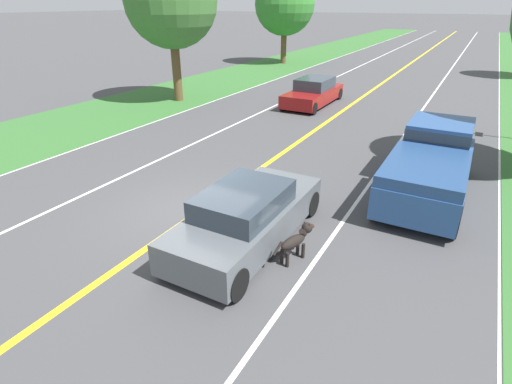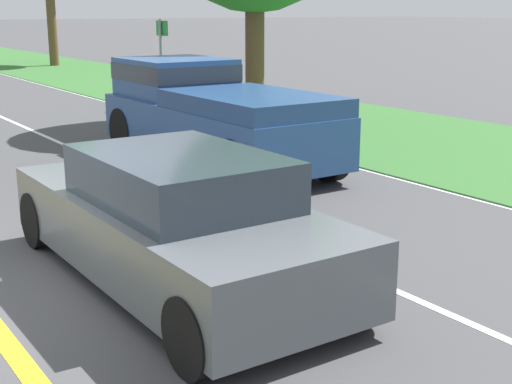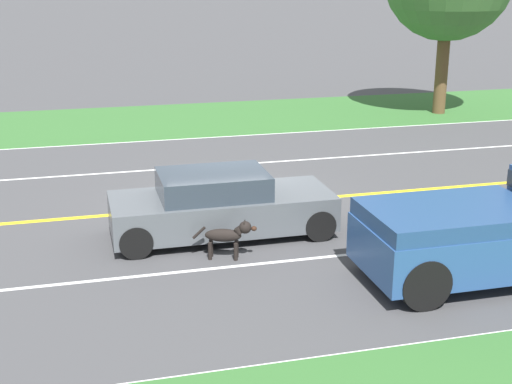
{
  "view_description": "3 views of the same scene",
  "coord_description": "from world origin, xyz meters",
  "views": [
    {
      "loc": [
        5.8,
        -7.32,
        5.02
      ],
      "look_at": [
        1.96,
        -0.36,
        1.21
      ],
      "focal_mm": 28.0,
      "sensor_mm": 36.0,
      "label": 1
    },
    {
      "loc": [
        -1.33,
        -6.66,
        2.69
      ],
      "look_at": [
        2.58,
        -0.9,
        0.91
      ],
      "focal_mm": 50.0,
      "sensor_mm": 36.0,
      "label": 2
    },
    {
      "loc": [
        15.41,
        -3.3,
        5.3
      ],
      "look_at": [
        2.26,
        0.11,
        1.01
      ],
      "focal_mm": 50.0,
      "sensor_mm": 36.0,
      "label": 3
    }
  ],
  "objects": [
    {
      "name": "ego_car",
      "position": [
        1.83,
        -0.54,
        0.64
      ],
      "size": [
        1.82,
        4.53,
        1.36
      ],
      "color": "#51565B",
      "rests_on": "ground"
    },
    {
      "name": "lane_edge_line_right",
      "position": [
        7.0,
        0.0,
        0.0
      ],
      "size": [
        0.14,
        160.0,
        0.01
      ],
      "primitive_type": "cube",
      "color": "white",
      "rests_on": "ground"
    },
    {
      "name": "lane_dash_same_dir",
      "position": [
        3.5,
        0.0,
        0.0
      ],
      "size": [
        0.1,
        160.0,
        0.01
      ],
      "primitive_type": "cube",
      "color": "white",
      "rests_on": "ground"
    },
    {
      "name": "centre_divider_line",
      "position": [
        0.0,
        0.0,
        0.0
      ],
      "size": [
        0.18,
        160.0,
        0.01
      ],
      "primitive_type": "cube",
      "color": "yellow",
      "rests_on": "ground"
    },
    {
      "name": "lane_edge_line_left",
      "position": [
        -7.0,
        0.0,
        0.0
      ],
      "size": [
        0.14,
        160.0,
        0.01
      ],
      "primitive_type": "cube",
      "color": "white",
      "rests_on": "ground"
    },
    {
      "name": "lane_dash_oncoming",
      "position": [
        -3.5,
        0.0,
        0.0
      ],
      "size": [
        0.1,
        160.0,
        0.01
      ],
      "primitive_type": "cube",
      "color": "white",
      "rests_on": "ground"
    },
    {
      "name": "grass_verge_left",
      "position": [
        -10.0,
        0.0,
        0.01
      ],
      "size": [
        6.0,
        160.0,
        0.03
      ],
      "primitive_type": "cube",
      "color": "#33662D",
      "rests_on": "ground"
    },
    {
      "name": "dog",
      "position": [
        3.1,
        -0.64,
        0.48
      ],
      "size": [
        0.51,
        1.19,
        0.78
      ],
      "rotation": [
        0.0,
        0.0,
        -0.33
      ],
      "color": "black",
      "rests_on": "ground"
    },
    {
      "name": "ground_plane",
      "position": [
        0.0,
        0.0,
        0.0
      ],
      "size": [
        400.0,
        400.0,
        0.0
      ],
      "primitive_type": "plane",
      "color": "#424244"
    }
  ]
}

